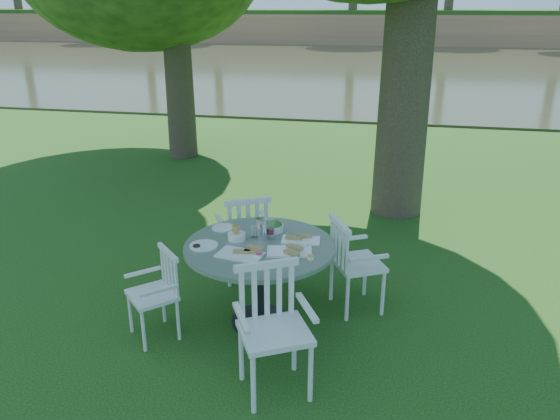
# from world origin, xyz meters

# --- Properties ---
(ground) EXTENTS (140.00, 140.00, 0.00)m
(ground) POSITION_xyz_m (0.00, 0.00, 0.00)
(ground) COLOR #10360B
(ground) RESTS_ON ground
(table) EXTENTS (1.39, 1.39, 0.82)m
(table) POSITION_xyz_m (-0.01, -0.63, 0.66)
(table) COLOR black
(table) RESTS_ON ground
(chair_ne) EXTENTS (0.62, 0.63, 0.95)m
(chair_ne) POSITION_xyz_m (0.77, -0.20, 0.56)
(chair_ne) COLOR white
(chair_ne) RESTS_ON ground
(chair_nw) EXTENTS (0.66, 0.65, 0.98)m
(chair_nw) POSITION_xyz_m (-0.37, 0.19, 0.58)
(chair_nw) COLOR white
(chair_nw) RESTS_ON ground
(chair_sw) EXTENTS (0.57, 0.57, 0.82)m
(chair_sw) POSITION_xyz_m (-0.85, -0.99, 0.48)
(chair_sw) COLOR white
(chair_sw) RESTS_ON ground
(chair_se) EXTENTS (0.68, 0.67, 1.02)m
(chair_se) POSITION_xyz_m (0.28, -1.47, 0.60)
(chair_se) COLOR white
(chair_se) RESTS_ON ground
(tableware) EXTENTS (1.16, 0.85, 0.21)m
(tableware) POSITION_xyz_m (-0.04, -0.56, 0.86)
(tableware) COLOR white
(tableware) RESTS_ON table
(river) EXTENTS (100.00, 28.00, 0.12)m
(river) POSITION_xyz_m (0.00, 23.00, 0.00)
(river) COLOR #2E331E
(river) RESTS_ON ground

